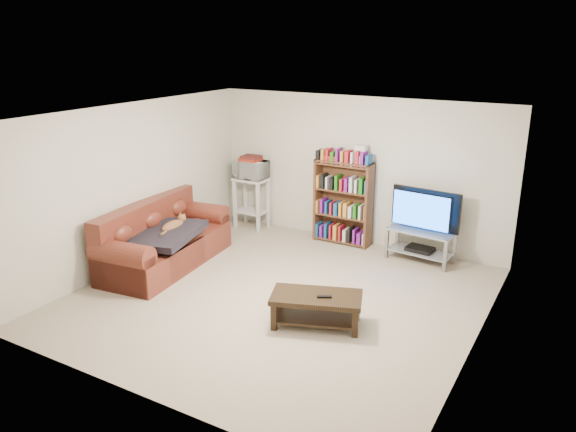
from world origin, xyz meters
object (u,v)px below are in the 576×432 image
Objects in this scene: sofa at (162,243)px; bookshelf at (343,201)px; tv_stand at (421,240)px; coffee_table at (316,304)px.

bookshelf is (1.97, 2.20, 0.38)m from sofa.
tv_stand is 0.75× the size of bookshelf.
coffee_table is (2.87, -0.51, -0.06)m from sofa.
coffee_table is 2.89m from bookshelf.
coffee_table is 2.61m from tv_stand.
sofa is 3.92m from tv_stand.
sofa is 2.24× the size of tv_stand.
bookshelf reaches higher than coffee_table.
tv_stand is (3.34, 2.06, 0.01)m from sofa.
tv_stand is at bearing 59.60° from coffee_table.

